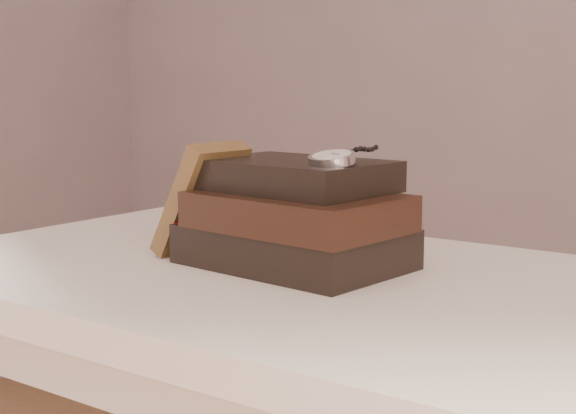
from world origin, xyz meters
The scene contains 5 objects.
table centered at (0.00, 0.35, 0.66)m, with size 1.00×0.60×0.75m.
book_stack centered at (0.00, 0.37, 0.81)m, with size 0.29×0.21×0.14m.
journal centered at (-0.15, 0.35, 0.83)m, with size 0.02×0.10×0.16m, color #48321B.
pocket_watch centered at (0.06, 0.35, 0.89)m, with size 0.06×0.16×0.02m.
eyeglasses centered at (-0.09, 0.47, 0.83)m, with size 0.12×0.14×0.05m.
Camera 1 is at (0.59, -0.47, 0.98)m, focal length 51.36 mm.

